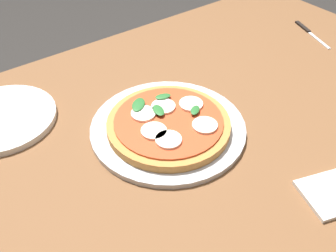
{
  "coord_description": "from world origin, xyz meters",
  "views": [
    {
      "loc": [
        0.45,
        0.42,
        1.25
      ],
      "look_at": [
        0.09,
        -0.05,
        0.74
      ],
      "focal_mm": 40.03,
      "sensor_mm": 36.0,
      "label": 1
    }
  ],
  "objects": [
    {
      "name": "knife",
      "position": [
        -0.51,
        -0.15,
        0.73
      ],
      "size": [
        0.07,
        0.17,
        0.01
      ],
      "color": "black",
      "rests_on": "dining_table"
    },
    {
      "name": "pizza",
      "position": [
        0.1,
        -0.04,
        0.75
      ],
      "size": [
        0.25,
        0.25,
        0.03
      ],
      "color": "#C6843F",
      "rests_on": "serving_tray"
    },
    {
      "name": "plate_white",
      "position": [
        0.36,
        -0.29,
        0.74
      ],
      "size": [
        0.23,
        0.23,
        0.01
      ],
      "primitive_type": "cylinder",
      "color": "white",
      "rests_on": "dining_table"
    },
    {
      "name": "dining_table",
      "position": [
        0.0,
        0.0,
        0.63
      ],
      "size": [
        1.37,
        0.96,
        0.73
      ],
      "color": "brown",
      "rests_on": "ground_plane"
    },
    {
      "name": "serving_tray",
      "position": [
        0.09,
        -0.05,
        0.73
      ],
      "size": [
        0.32,
        0.32,
        0.01
      ],
      "primitive_type": "cylinder",
      "color": "silver",
      "rests_on": "dining_table"
    }
  ]
}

